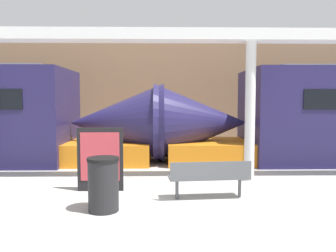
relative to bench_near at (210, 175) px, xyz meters
name	(u,v)px	position (x,y,z in m)	size (l,w,h in m)	color
ground_plane	(182,226)	(-0.66, -1.47, -0.50)	(60.00, 60.00, 0.00)	#B2AFA8
station_wall	(169,91)	(-0.66, 8.51, 2.00)	(56.00, 0.20, 5.00)	#937051
bench_near	(210,175)	(0.00, 0.00, 0.00)	(1.71, 0.58, 0.81)	#4C4F54
trash_bin	(103,184)	(-2.07, -0.70, 0.01)	(0.59, 0.59, 1.00)	black
poster_board	(100,159)	(-2.38, 0.67, 0.23)	(1.03, 0.07, 1.44)	black
support_column_near	(250,112)	(1.26, 1.62, 1.27)	(0.26, 0.26, 3.53)	silver
canopy_beam	(251,36)	(1.26, 1.62, 3.17)	(28.00, 0.60, 0.28)	silver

